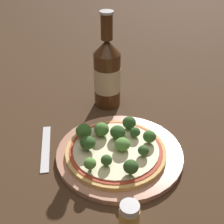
% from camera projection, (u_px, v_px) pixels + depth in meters
% --- Properties ---
extents(ground_plane, '(3.00, 3.00, 0.00)m').
position_uv_depth(ground_plane, '(125.00, 148.00, 0.71)').
color(ground_plane, '#3D2819').
extents(plate, '(0.28, 0.28, 0.01)m').
position_uv_depth(plate, '(120.00, 154.00, 0.69)').
color(plate, tan).
rests_on(plate, ground_plane).
extents(pizza, '(0.22, 0.22, 0.01)m').
position_uv_depth(pizza, '(116.00, 151.00, 0.68)').
color(pizza, tan).
rests_on(pizza, plate).
extents(broccoli_floret_0, '(0.03, 0.03, 0.03)m').
position_uv_depth(broccoli_floret_0, '(101.00, 131.00, 0.70)').
color(broccoli_floret_0, '#6B8E51').
rests_on(broccoli_floret_0, pizza).
extents(broccoli_floret_1, '(0.02, 0.02, 0.02)m').
position_uv_depth(broccoli_floret_1, '(143.00, 150.00, 0.65)').
color(broccoli_floret_1, '#6B8E51').
rests_on(broccoli_floret_1, pizza).
extents(broccoli_floret_2, '(0.02, 0.02, 0.03)m').
position_uv_depth(broccoli_floret_2, '(90.00, 164.00, 0.61)').
color(broccoli_floret_2, '#6B8E51').
rests_on(broccoli_floret_2, pizza).
extents(broccoli_floret_3, '(0.03, 0.03, 0.03)m').
position_uv_depth(broccoli_floret_3, '(88.00, 143.00, 0.66)').
color(broccoli_floret_3, '#6B8E51').
rests_on(broccoli_floret_3, pizza).
extents(broccoli_floret_4, '(0.04, 0.04, 0.04)m').
position_uv_depth(broccoli_floret_4, '(84.00, 131.00, 0.69)').
color(broccoli_floret_4, '#6B8E51').
rests_on(broccoli_floret_4, pizza).
extents(broccoli_floret_5, '(0.03, 0.03, 0.03)m').
position_uv_depth(broccoli_floret_5, '(130.00, 123.00, 0.72)').
color(broccoli_floret_5, '#6B8E51').
rests_on(broccoli_floret_5, pizza).
extents(broccoli_floret_6, '(0.03, 0.03, 0.03)m').
position_uv_depth(broccoli_floret_6, '(123.00, 144.00, 0.66)').
color(broccoli_floret_6, '#6B8E51').
rests_on(broccoli_floret_6, pizza).
extents(broccoli_floret_7, '(0.02, 0.02, 0.02)m').
position_uv_depth(broccoli_floret_7, '(106.00, 160.00, 0.62)').
color(broccoli_floret_7, '#6B8E51').
rests_on(broccoli_floret_7, pizza).
extents(broccoli_floret_8, '(0.03, 0.03, 0.03)m').
position_uv_depth(broccoli_floret_8, '(131.00, 167.00, 0.60)').
color(broccoli_floret_8, '#6B8E51').
rests_on(broccoli_floret_8, pizza).
extents(broccoli_floret_9, '(0.03, 0.03, 0.03)m').
position_uv_depth(broccoli_floret_9, '(149.00, 137.00, 0.68)').
color(broccoli_floret_9, '#6B8E51').
rests_on(broccoli_floret_9, pizza).
extents(broccoli_floret_10, '(0.03, 0.03, 0.03)m').
position_uv_depth(broccoli_floret_10, '(117.00, 133.00, 0.69)').
color(broccoli_floret_10, '#6B8E51').
rests_on(broccoli_floret_10, pizza).
extents(broccoli_floret_11, '(0.02, 0.02, 0.02)m').
position_uv_depth(broccoli_floret_11, '(135.00, 132.00, 0.70)').
color(broccoli_floret_11, '#6B8E51').
rests_on(broccoli_floret_11, pizza).
extents(beer_bottle, '(0.07, 0.07, 0.26)m').
position_uv_depth(beer_bottle, '(107.00, 73.00, 0.82)').
color(beer_bottle, '#472814').
rests_on(beer_bottle, ground_plane).
extents(pepper_shaker, '(0.03, 0.03, 0.06)m').
position_uv_depth(pepper_shaker, '(129.00, 218.00, 0.52)').
color(pepper_shaker, tan).
rests_on(pepper_shaker, ground_plane).
extents(fork, '(0.08, 0.16, 0.00)m').
position_uv_depth(fork, '(46.00, 148.00, 0.71)').
color(fork, silver).
rests_on(fork, ground_plane).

